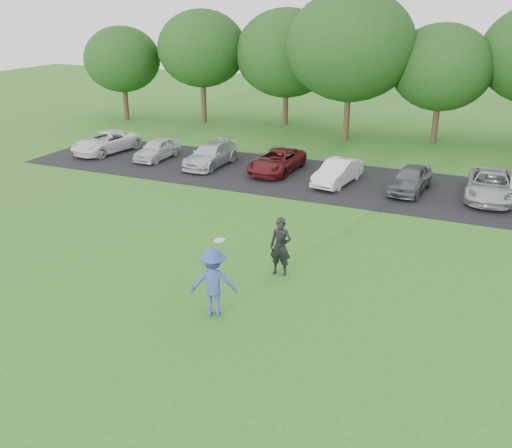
{
  "coord_description": "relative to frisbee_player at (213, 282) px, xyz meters",
  "views": [
    {
      "loc": [
        6.75,
        -11.87,
        7.88
      ],
      "look_at": [
        0.0,
        3.5,
        1.3
      ],
      "focal_mm": 40.0,
      "sensor_mm": 36.0,
      "label": 1
    }
  ],
  "objects": [
    {
      "name": "ground",
      "position": [
        -0.3,
        0.01,
        -0.96
      ],
      "size": [
        100.0,
        100.0,
        0.0
      ],
      "primitive_type": "plane",
      "color": "#2D7320",
      "rests_on": "ground"
    },
    {
      "name": "frisbee_player",
      "position": [
        0.0,
        0.0,
        0.0
      ],
      "size": [
        1.41,
        1.14,
        2.27
      ],
      "color": "#384D9F",
      "rests_on": "ground"
    },
    {
      "name": "parked_cars",
      "position": [
        -0.52,
        13.08,
        -0.36
      ],
      "size": [
        28.65,
        4.48,
        1.17
      ],
      "color": "white",
      "rests_on": "parking_lot"
    },
    {
      "name": "camera_bystander",
      "position": [
        0.75,
        2.96,
        -0.04
      ],
      "size": [
        0.69,
        0.46,
        1.84
      ],
      "color": "black",
      "rests_on": "ground"
    },
    {
      "name": "parking_lot",
      "position": [
        -0.3,
        13.01,
        -0.94
      ],
      "size": [
        32.0,
        6.5,
        0.03
      ],
      "primitive_type": "cube",
      "color": "black",
      "rests_on": "ground"
    },
    {
      "name": "tree_row",
      "position": [
        1.21,
        22.77,
        3.95
      ],
      "size": [
        42.39,
        9.85,
        8.64
      ],
      "color": "#38281C",
      "rests_on": "ground"
    }
  ]
}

